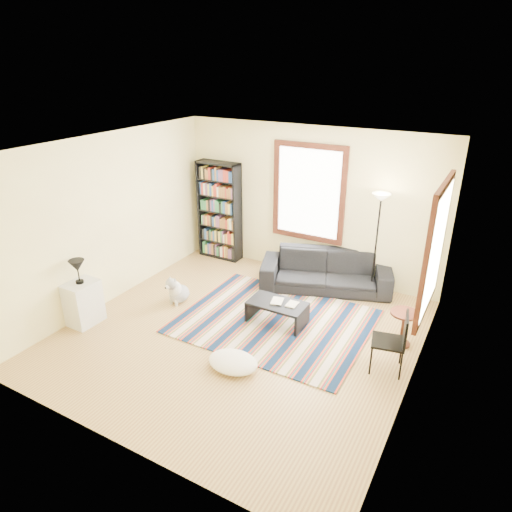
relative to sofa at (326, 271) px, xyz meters
The scene contains 21 objects.
floor 2.16m from the sofa, 105.70° to the right, with size 5.00×5.00×0.10m, color tan.
ceiling 3.29m from the sofa, 105.70° to the right, with size 5.00×5.00×0.10m, color white.
wall_back 1.31m from the sofa, 139.05° to the left, with size 5.00×0.10×2.80m, color #FFF8AB.
wall_front 4.76m from the sofa, 97.14° to the right, with size 5.00×0.10×2.80m, color #FFF8AB.
wall_left 3.89m from the sofa, 146.74° to the right, with size 0.10×5.00×2.80m, color #FFF8AB.
wall_right 3.04m from the sofa, 46.08° to the right, with size 0.10×5.00×2.80m, color #FFF8AB.
window_back 1.45m from the sofa, 143.91° to the left, with size 1.20×0.06×1.60m, color white.
window_right 2.60m from the sofa, 33.43° to the right, with size 0.06×1.20×1.60m, color white.
rug 1.55m from the sofa, 100.14° to the right, with size 2.90×2.32×0.02m, color #0C1F3D.
sofa is the anchor object (origin of this frame).
bookshelf 2.54m from the sofa, behind, with size 0.90×0.30×2.00m, color black.
coffee_table 1.52m from the sofa, 98.59° to the right, with size 0.90×0.50×0.36m, color black.
book_a 1.53m from the sofa, 102.30° to the right, with size 0.24×0.18×0.02m, color beige.
book_b 1.45m from the sofa, 93.01° to the right, with size 0.22×0.16×0.02m, color beige.
floor_cushion 2.83m from the sofa, 94.74° to the right, with size 0.71×0.53×0.18m, color white.
floor_lamp 1.01m from the sofa, ahead, with size 0.30×0.30×1.86m, color black, non-canonical shape.
side_table 1.99m from the sofa, 35.21° to the right, with size 0.40×0.40×0.54m, color #461E11.
folding_chair 2.42m from the sofa, 49.30° to the right, with size 0.42×0.40×0.86m, color black.
white_cabinet 4.13m from the sofa, 134.16° to the right, with size 0.38×0.50×0.70m, color silver.
table_lamp 4.17m from the sofa, 134.16° to the right, with size 0.24×0.24×0.38m, color black, non-canonical shape.
dog 2.63m from the sofa, 139.53° to the right, with size 0.36×0.50×0.50m, color silver, non-canonical shape.
Camera 1 is at (3.08, -5.03, 3.88)m, focal length 32.00 mm.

